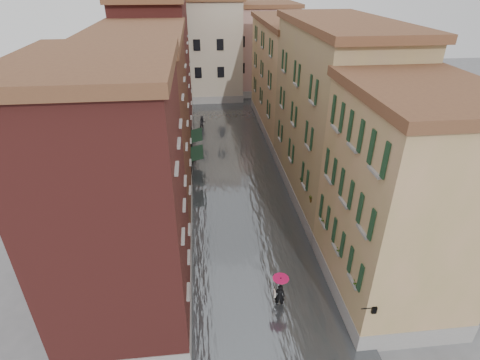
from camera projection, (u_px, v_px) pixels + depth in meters
ground at (257, 273)px, 23.06m from camera, size 120.00×120.00×0.00m
floodwater at (236, 173)px, 34.29m from camera, size 10.00×60.00×0.20m
building_left_near at (118, 210)px, 17.49m from camera, size 6.00×8.00×13.00m
building_left_mid at (145, 129)px, 27.16m from camera, size 6.00×14.00×12.50m
building_left_far at (160, 71)px, 39.81m from camera, size 6.00×16.00×14.00m
building_right_near at (400, 206)px, 19.18m from camera, size 6.00×8.00×11.50m
building_right_mid at (333, 119)px, 28.35m from camera, size 6.00×14.00×13.00m
building_right_far at (288, 79)px, 41.73m from camera, size 6.00×16.00×11.50m
building_end_cream at (197, 51)px, 52.57m from camera, size 12.00×9.00×13.00m
building_end_pink at (258, 51)px, 55.40m from camera, size 10.00×9.00×12.00m
awning_near at (197, 154)px, 32.40m from camera, size 1.09×2.87×2.80m
awning_far at (196, 136)px, 35.89m from camera, size 1.09×3.15×2.80m
wall_lantern at (373, 309)px, 16.80m from camera, size 0.71×0.22×0.35m
window_planters at (326, 218)px, 22.15m from camera, size 0.59×11.15×0.84m
pedestrian_main at (280, 290)px, 20.20m from camera, size 0.91×0.91×2.06m
pedestrian_far at (202, 123)px, 43.45m from camera, size 0.98×0.86×1.70m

